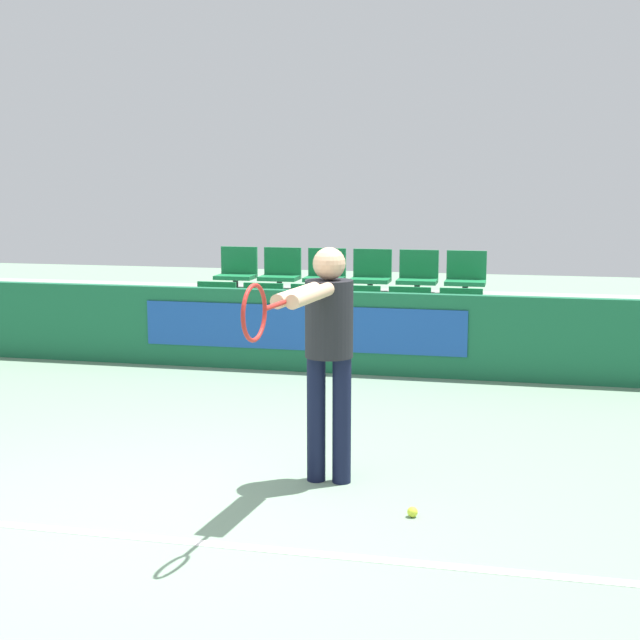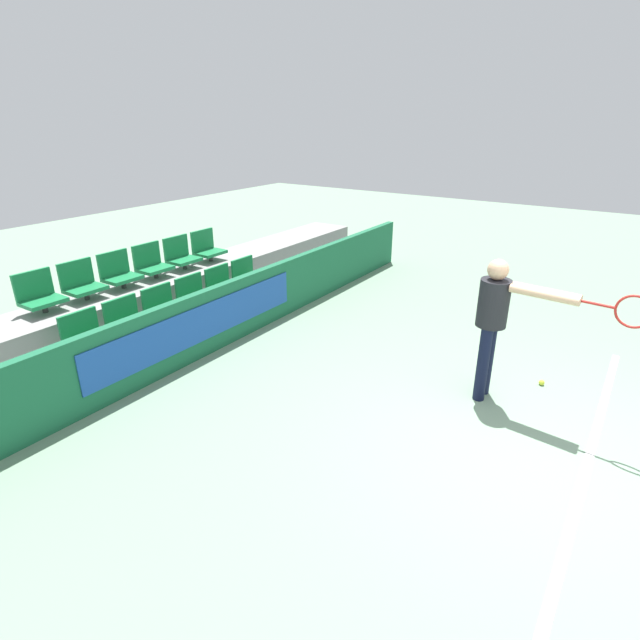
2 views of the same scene
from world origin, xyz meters
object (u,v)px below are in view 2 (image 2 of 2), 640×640
Objects in this scene: tennis_ball at (542,383)px; stadium_chair_5 at (247,276)px; stadium_chair_0 at (85,336)px; stadium_chair_7 at (82,283)px; stadium_chair_2 at (163,308)px; stadium_chair_9 at (152,263)px; stadium_chair_3 at (194,296)px; tennis_player at (499,316)px; stadium_chair_1 at (127,321)px; stadium_chair_6 at (39,295)px; stadium_chair_4 at (222,285)px; stadium_chair_11 at (207,248)px; stadium_chair_10 at (181,255)px; stadium_chair_8 at (119,272)px.

stadium_chair_5 is at bearing 90.45° from tennis_ball.
stadium_chair_7 is (0.58, 0.88, 0.35)m from stadium_chair_0.
stadium_chair_2 is 1.11m from stadium_chair_9.
stadium_chair_9 is at bearing 90.00° from stadium_chair_3.
stadium_chair_7 is 5.35m from tennis_player.
stadium_chair_9 is (-1.16, 0.88, 0.35)m from stadium_chair_5.
stadium_chair_2 is 1.00× the size of stadium_chair_9.
tennis_player reaches higher than stadium_chair_1.
stadium_chair_5 is 4.68m from tennis_ball.
stadium_chair_5 is 1.00× the size of stadium_chair_6.
stadium_chair_11 reaches higher than stadium_chair_4.
stadium_chair_6 is 0.32× the size of tennis_player.
stadium_chair_3 is 0.95m from stadium_chair_9.
stadium_chair_9 is at bearing 142.68° from stadium_chair_5.
stadium_chair_0 is at bearing 180.00° from stadium_chair_4.
stadium_chair_11 is at bearing 90.00° from stadium_chair_5.
tennis_player is (1.69, -4.19, 0.45)m from stadium_chair_1.
stadium_chair_4 is 1.00× the size of stadium_chair_9.
stadium_chair_0 is 0.32× the size of tennis_player.
stadium_chair_10 is at bearing 0.00° from stadium_chair_9.
stadium_chair_8 is at bearing 142.68° from stadium_chair_4.
stadium_chair_0 is at bearing 180.00° from stadium_chair_3.
stadium_chair_2 is 5.01m from tennis_ball.
tennis_player reaches higher than stadium_chair_0.
stadium_chair_0 is at bearing 180.00° from stadium_chair_2.
stadium_chair_4 is 0.32× the size of tennis_player.
stadium_chair_9 is (0.00, 0.88, 0.35)m from stadium_chair_3.
stadium_chair_9 is 7.86× the size of tennis_ball.
stadium_chair_5 is 1.00× the size of stadium_chair_7.
stadium_chair_6 and stadium_chair_8 have the same top height.
stadium_chair_9 is at bearing 0.00° from stadium_chair_7.
stadium_chair_7 is 1.00× the size of stadium_chair_10.
stadium_chair_2 is at bearing 180.00° from stadium_chair_4.
stadium_chair_1 is at bearing -153.06° from stadium_chair_10.
stadium_chair_11 is at bearing 37.32° from stadium_chair_3.
stadium_chair_7 and stadium_chair_9 have the same top height.
stadium_chair_7 is 7.86× the size of tennis_ball.
stadium_chair_0 is at bearing 180.00° from stadium_chair_5.
tennis_player reaches higher than stadium_chair_5.
stadium_chair_0 and stadium_chair_2 have the same top height.
stadium_chair_8 is at bearing 153.06° from stadium_chair_5.
stadium_chair_11 is (0.58, 0.88, 0.35)m from stadium_chair_4.
stadium_chair_11 is at bearing 0.00° from stadium_chair_6.
stadium_chair_11 is (1.74, 0.00, 0.00)m from stadium_chair_8.
stadium_chair_1 reaches higher than tennis_ball.
stadium_chair_1 is at bearing -142.68° from stadium_chair_9.
stadium_chair_5 is at bearing 0.00° from stadium_chair_3.
stadium_chair_6 reaches higher than stadium_chair_1.
stadium_chair_1 is 1.00× the size of stadium_chair_7.
stadium_chair_9 is (0.58, 0.00, 0.00)m from stadium_chair_8.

